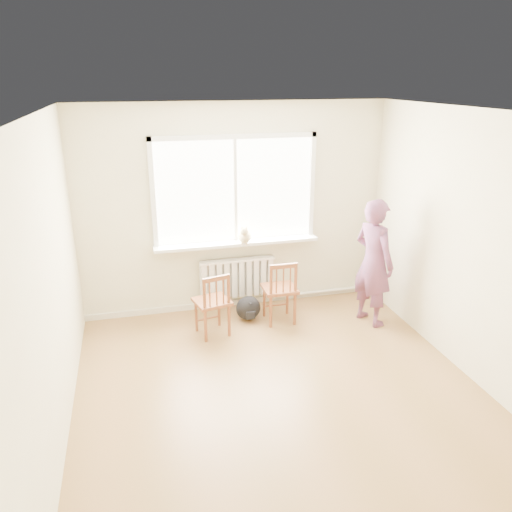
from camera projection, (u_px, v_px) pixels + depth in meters
floor at (285, 401)px, 4.86m from camera, size 4.50×4.50×0.00m
ceiling at (292, 114)px, 3.94m from camera, size 4.50×4.50×0.00m
back_wall at (235, 210)px, 6.45m from camera, size 4.00×0.01×2.70m
window at (235, 186)px, 6.32m from camera, size 2.12×0.05×1.42m
windowsill at (237, 243)px, 6.49m from camera, size 2.15×0.22×0.04m
radiator at (237, 277)px, 6.68m from camera, size 1.00×0.12×0.55m
heating_pipe at (323, 291)px, 7.12m from camera, size 1.40×0.04×0.04m
baseboard at (237, 302)px, 6.88m from camera, size 4.00×0.03×0.08m
chair_left at (213, 304)px, 5.95m from camera, size 0.48×0.46×0.81m
chair_right at (281, 292)px, 6.27m from camera, size 0.42×0.40×0.84m
person at (373, 262)px, 6.16m from camera, size 0.57×0.69×1.61m
cat at (244, 235)px, 6.39m from camera, size 0.22×0.39×0.26m
backpack at (248, 308)px, 6.43m from camera, size 0.32×0.25×0.32m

